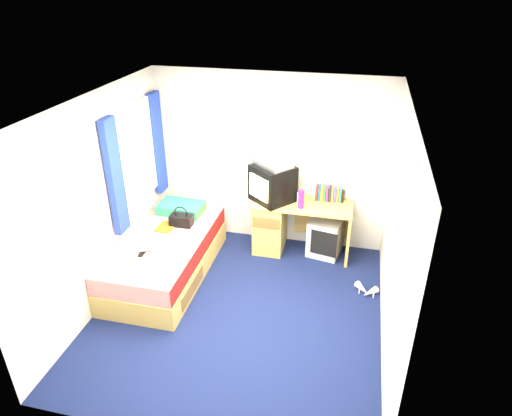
% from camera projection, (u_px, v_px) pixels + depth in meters
% --- Properties ---
extents(ground, '(3.40, 3.40, 0.00)m').
position_uv_depth(ground, '(239.00, 311.00, 5.29)').
color(ground, '#0C1438').
rests_on(ground, ground).
extents(room_shell, '(3.40, 3.40, 3.40)m').
position_uv_depth(room_shell, '(237.00, 199.00, 4.61)').
color(room_shell, white).
rests_on(room_shell, ground).
extents(bed, '(1.01, 2.00, 0.54)m').
position_uv_depth(bed, '(166.00, 256.00, 5.82)').
color(bed, tan).
rests_on(bed, ground).
extents(pillow, '(0.62, 0.41, 0.13)m').
position_uv_depth(pillow, '(181.00, 208.00, 6.27)').
color(pillow, teal).
rests_on(pillow, bed).
extents(desk, '(1.30, 0.55, 0.75)m').
position_uv_depth(desk, '(283.00, 223.00, 6.29)').
color(desk, tan).
rests_on(desk, ground).
extents(storage_cube, '(0.49, 0.49, 0.52)m').
position_uv_depth(storage_cube, '(325.00, 237.00, 6.25)').
color(storage_cube, silver).
rests_on(storage_cube, ground).
extents(crt_tv, '(0.67, 0.67, 0.49)m').
position_uv_depth(crt_tv, '(272.00, 183.00, 6.05)').
color(crt_tv, black).
rests_on(crt_tv, desk).
extents(vcr, '(0.57, 0.55, 0.09)m').
position_uv_depth(vcr, '(273.00, 163.00, 5.91)').
color(vcr, silver).
rests_on(vcr, crt_tv).
extents(book_row, '(0.34, 0.13, 0.20)m').
position_uv_depth(book_row, '(329.00, 194.00, 6.11)').
color(book_row, maroon).
rests_on(book_row, desk).
extents(picture_frame, '(0.03, 0.12, 0.14)m').
position_uv_depth(picture_frame, '(343.00, 196.00, 6.10)').
color(picture_frame, black).
rests_on(picture_frame, desk).
extents(pink_water_bottle, '(0.10, 0.10, 0.24)m').
position_uv_depth(pink_water_bottle, '(301.00, 200.00, 5.90)').
color(pink_water_bottle, '#E01F74').
rests_on(pink_water_bottle, desk).
extents(aerosol_can, '(0.05, 0.05, 0.16)m').
position_uv_depth(aerosol_can, '(299.00, 198.00, 6.04)').
color(aerosol_can, silver).
rests_on(aerosol_can, desk).
extents(handbag, '(0.29, 0.17, 0.27)m').
position_uv_depth(handbag, '(181.00, 220.00, 5.94)').
color(handbag, black).
rests_on(handbag, bed).
extents(towel, '(0.30, 0.25, 0.10)m').
position_uv_depth(towel, '(179.00, 244.00, 5.46)').
color(towel, white).
rests_on(towel, bed).
extents(magazine, '(0.23, 0.29, 0.01)m').
position_uv_depth(magazine, '(166.00, 227.00, 5.91)').
color(magazine, gold).
rests_on(magazine, bed).
extents(water_bottle, '(0.21, 0.15, 0.07)m').
position_uv_depth(water_bottle, '(143.00, 249.00, 5.40)').
color(water_bottle, silver).
rests_on(water_bottle, bed).
extents(colour_swatch_fan, '(0.23, 0.09, 0.01)m').
position_uv_depth(colour_swatch_fan, '(144.00, 261.00, 5.23)').
color(colour_swatch_fan, yellow).
rests_on(colour_swatch_fan, bed).
extents(remote_control, '(0.06, 0.16, 0.02)m').
position_uv_depth(remote_control, '(142.00, 254.00, 5.36)').
color(remote_control, black).
rests_on(remote_control, bed).
extents(window_assembly, '(0.11, 1.42, 1.40)m').
position_uv_depth(window_assembly, '(137.00, 158.00, 5.72)').
color(window_assembly, silver).
rests_on(window_assembly, room_shell).
extents(white_heels, '(0.30, 0.28, 0.09)m').
position_uv_depth(white_heels, '(366.00, 291.00, 5.55)').
color(white_heels, silver).
rests_on(white_heels, ground).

